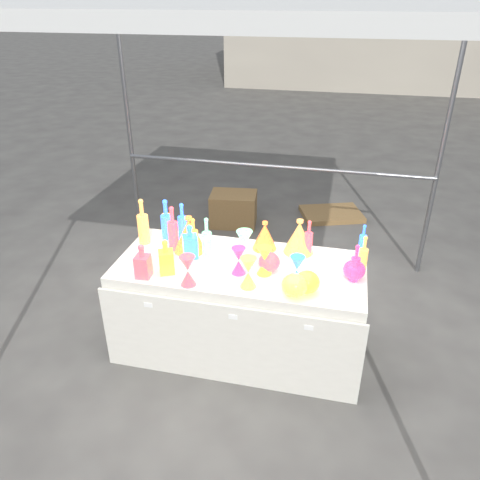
% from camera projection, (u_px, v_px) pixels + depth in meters
% --- Properties ---
extents(ground, '(80.00, 80.00, 0.00)m').
position_uv_depth(ground, '(240.00, 344.00, 3.75)').
color(ground, '#64625D').
rests_on(ground, ground).
extents(canopy_tent, '(3.15, 3.15, 2.46)m').
position_uv_depth(canopy_tent, '(240.00, 15.00, 2.64)').
color(canopy_tent, gray).
rests_on(canopy_tent, ground).
extents(display_table, '(1.84, 0.83, 0.75)m').
position_uv_depth(display_table, '(240.00, 307.00, 3.57)').
color(display_table, silver).
rests_on(display_table, ground).
extents(cardboard_box_closed, '(0.58, 0.45, 0.39)m').
position_uv_depth(cardboard_box_closed, '(233.00, 209.00, 5.61)').
color(cardboard_box_closed, olive).
rests_on(cardboard_box_closed, ground).
extents(cardboard_box_flat, '(0.86, 0.73, 0.06)m').
position_uv_depth(cardboard_box_flat, '(331.00, 214.00, 5.88)').
color(cardboard_box_flat, olive).
rests_on(cardboard_box_flat, ground).
extents(bottle_0, '(0.08, 0.08, 0.27)m').
position_uv_depth(bottle_0, '(166.00, 218.00, 3.77)').
color(bottle_0, red).
rests_on(bottle_0, display_table).
extents(bottle_1, '(0.09, 0.09, 0.31)m').
position_uv_depth(bottle_1, '(182.00, 222.00, 3.67)').
color(bottle_1, '#1C9A51').
rests_on(bottle_1, display_table).
extents(bottle_2, '(0.09, 0.09, 0.36)m').
position_uv_depth(bottle_2, '(173.00, 228.00, 3.52)').
color(bottle_2, orange).
rests_on(bottle_2, display_table).
extents(bottle_4, '(0.11, 0.11, 0.37)m').
position_uv_depth(bottle_4, '(143.00, 221.00, 3.60)').
color(bottle_4, '#116E55').
rests_on(bottle_4, display_table).
extents(bottle_5, '(0.08, 0.08, 0.33)m').
position_uv_depth(bottle_5, '(207.00, 238.00, 3.41)').
color(bottle_5, '#B7246D').
rests_on(bottle_5, display_table).
extents(bottle_6, '(0.07, 0.07, 0.28)m').
position_uv_depth(bottle_6, '(193.00, 235.00, 3.51)').
color(bottle_6, red).
rests_on(bottle_6, display_table).
extents(bottle_7, '(0.10, 0.10, 0.36)m').
position_uv_depth(bottle_7, '(166.00, 221.00, 3.62)').
color(bottle_7, '#1C9A51').
rests_on(bottle_7, display_table).
extents(decanter_0, '(0.14, 0.14, 0.26)m').
position_uv_depth(decanter_0, '(166.00, 256.00, 3.24)').
color(decanter_0, red).
rests_on(decanter_0, display_table).
extents(decanter_1, '(0.10, 0.10, 0.25)m').
position_uv_depth(decanter_1, '(142.00, 261.00, 3.19)').
color(decanter_1, orange).
rests_on(decanter_1, display_table).
extents(decanter_2, '(0.14, 0.14, 0.26)m').
position_uv_depth(decanter_2, '(190.00, 241.00, 3.43)').
color(decanter_2, '#1C9A51').
rests_on(decanter_2, display_table).
extents(hourglass_0, '(0.13, 0.13, 0.22)m').
position_uv_depth(hourglass_0, '(188.00, 271.00, 3.11)').
color(hourglass_0, orange).
rests_on(hourglass_0, display_table).
extents(hourglass_1, '(0.10, 0.10, 0.20)m').
position_uv_depth(hourglass_1, '(239.00, 261.00, 3.24)').
color(hourglass_1, '#1C43A3').
rests_on(hourglass_1, display_table).
extents(hourglass_2, '(0.14, 0.14, 0.22)m').
position_uv_depth(hourglass_2, '(248.00, 272.00, 3.09)').
color(hourglass_2, '#116E55').
rests_on(hourglass_2, display_table).
extents(hourglass_3, '(0.15, 0.15, 0.24)m').
position_uv_depth(hourglass_3, '(244.00, 246.00, 3.40)').
color(hourglass_3, '#B7246D').
rests_on(hourglass_3, display_table).
extents(hourglass_4, '(0.12, 0.12, 0.21)m').
position_uv_depth(hourglass_4, '(264.00, 261.00, 3.24)').
color(hourglass_4, red).
rests_on(hourglass_4, display_table).
extents(hourglass_5, '(0.10, 0.10, 0.20)m').
position_uv_depth(hourglass_5, '(297.00, 270.00, 3.13)').
color(hourglass_5, '#1C9A51').
rests_on(hourglass_5, display_table).
extents(globe_0, '(0.22, 0.22, 0.13)m').
position_uv_depth(globe_0, '(307.00, 283.00, 3.06)').
color(globe_0, red).
rests_on(globe_0, display_table).
extents(globe_1, '(0.21, 0.21, 0.14)m').
position_uv_depth(globe_1, '(294.00, 287.00, 3.02)').
color(globe_1, '#116E55').
rests_on(globe_1, display_table).
extents(globe_2, '(0.19, 0.19, 0.12)m').
position_uv_depth(globe_2, '(269.00, 263.00, 3.29)').
color(globe_2, orange).
rests_on(globe_2, display_table).
extents(globe_3, '(0.18, 0.18, 0.12)m').
position_uv_depth(globe_3, '(354.00, 271.00, 3.20)').
color(globe_3, '#1C43A3').
rests_on(globe_3, display_table).
extents(lampshade_0, '(0.28, 0.28, 0.28)m').
position_uv_depth(lampshade_0, '(189.00, 234.00, 3.52)').
color(lampshade_0, yellow).
rests_on(lampshade_0, display_table).
extents(lampshade_1, '(0.23, 0.23, 0.23)m').
position_uv_depth(lampshade_1, '(265.00, 235.00, 3.56)').
color(lampshade_1, yellow).
rests_on(lampshade_1, display_table).
extents(lampshade_3, '(0.26, 0.26, 0.27)m').
position_uv_depth(lampshade_3, '(299.00, 236.00, 3.50)').
color(lampshade_3, '#116E55').
rests_on(lampshade_3, display_table).
extents(bottle_8, '(0.06, 0.06, 0.24)m').
position_uv_depth(bottle_8, '(363.00, 239.00, 3.48)').
color(bottle_8, '#1C9A51').
rests_on(bottle_8, display_table).
extents(bottle_9, '(0.08, 0.08, 0.28)m').
position_uv_depth(bottle_9, '(308.00, 238.00, 3.47)').
color(bottle_9, orange).
rests_on(bottle_9, display_table).
extents(bottle_10, '(0.08, 0.08, 0.28)m').
position_uv_depth(bottle_10, '(355.00, 263.00, 3.14)').
color(bottle_10, '#1C43A3').
rests_on(bottle_10, display_table).
extents(bottle_11, '(0.08, 0.08, 0.29)m').
position_uv_depth(bottle_11, '(363.00, 254.00, 3.24)').
color(bottle_11, '#116E55').
rests_on(bottle_11, display_table).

